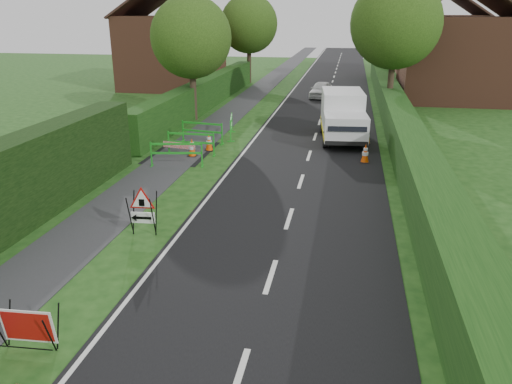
{
  "coord_description": "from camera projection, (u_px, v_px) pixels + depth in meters",
  "views": [
    {
      "loc": [
        4.03,
        -9.1,
        5.8
      ],
      "look_at": [
        1.68,
        3.55,
        1.14
      ],
      "focal_mm": 35.0,
      "sensor_mm": 36.0,
      "label": 1
    }
  ],
  "objects": [
    {
      "name": "ped_barrier_3",
      "position": [
        231.0,
        124.0,
        24.36
      ],
      "size": [
        0.76,
        2.09,
        1.0
      ],
      "rotation": [
        0.0,
        0.0,
        1.77
      ],
      "color": "#1A921E",
      "rests_on": "ground"
    },
    {
      "name": "triangle_sign",
      "position": [
        141.0,
        208.0,
        13.44
      ],
      "size": [
        0.87,
        0.87,
        1.18
      ],
      "rotation": [
        0.0,
        0.0,
        0.08
      ],
      "color": "black",
      "rests_on": "ground"
    },
    {
      "name": "works_van",
      "position": [
        343.0,
        115.0,
        23.68
      ],
      "size": [
        2.37,
        5.04,
        2.22
      ],
      "rotation": [
        0.0,
        0.0,
        0.1
      ],
      "color": "silver",
      "rests_on": "ground"
    },
    {
      "name": "traffic_cone_2",
      "position": [
        359.0,
        130.0,
        24.18
      ],
      "size": [
        0.38,
        0.38,
        0.79
      ],
      "color": "black",
      "rests_on": "ground"
    },
    {
      "name": "hedge_west_far",
      "position": [
        207.0,
        107.0,
        32.27
      ],
      "size": [
        1.0,
        24.0,
        1.8
      ],
      "primitive_type": "cube",
      "color": "#14380F",
      "rests_on": "ground"
    },
    {
      "name": "ped_barrier_1",
      "position": [
        191.0,
        141.0,
        21.23
      ],
      "size": [
        2.06,
        0.37,
        1.0
      ],
      "rotation": [
        0.0,
        0.0,
        0.01
      ],
      "color": "#1A921E",
      "rests_on": "ground"
    },
    {
      "name": "house_west",
      "position": [
        173.0,
        51.0,
        39.54
      ],
      "size": [
        7.5,
        7.4,
        7.88
      ],
      "color": "brown",
      "rests_on": "ground"
    },
    {
      "name": "tree_fw",
      "position": [
        249.0,
        24.0,
        41.65
      ],
      "size": [
        4.8,
        4.8,
        7.24
      ],
      "color": "#2D2116",
      "rests_on": "ground"
    },
    {
      "name": "ground",
      "position": [
        153.0,
        289.0,
        11.08
      ],
      "size": [
        120.0,
        120.0,
        0.0
      ],
      "primitive_type": "plane",
      "color": "#184112",
      "rests_on": "ground"
    },
    {
      "name": "traffic_cone_3",
      "position": [
        192.0,
        147.0,
        21.08
      ],
      "size": [
        0.38,
        0.38,
        0.79
      ],
      "color": "black",
      "rests_on": "ground"
    },
    {
      "name": "footpath",
      "position": [
        269.0,
        82.0,
        43.94
      ],
      "size": [
        2.0,
        90.0,
        0.02
      ],
      "primitive_type": "cube",
      "color": "#2D2D30",
      "rests_on": "ground"
    },
    {
      "name": "tree_fe",
      "position": [
        381.0,
        31.0,
        43.66
      ],
      "size": [
        4.2,
        4.2,
        6.33
      ],
      "color": "#2D2116",
      "rests_on": "ground"
    },
    {
      "name": "tree_ne",
      "position": [
        396.0,
        23.0,
        28.55
      ],
      "size": [
        5.2,
        5.2,
        7.79
      ],
      "color": "#2D2116",
      "rests_on": "ground"
    },
    {
      "name": "ped_barrier_0",
      "position": [
        176.0,
        151.0,
        19.63
      ],
      "size": [
        2.09,
        0.72,
        1.0
      ],
      "rotation": [
        0.0,
        0.0,
        0.18
      ],
      "color": "#1A921E",
      "rests_on": "ground"
    },
    {
      "name": "redwhite_plank",
      "position": [
        180.0,
        156.0,
        21.34
      ],
      "size": [
        1.49,
        0.26,
        0.25
      ],
      "primitive_type": "cube",
      "rotation": [
        0.0,
        0.0,
        -0.15
      ],
      "color": "red",
      "rests_on": "ground"
    },
    {
      "name": "red_rect_sign",
      "position": [
        28.0,
        327.0,
        8.92
      ],
      "size": [
        1.02,
        0.65,
        0.84
      ],
      "rotation": [
        0.0,
        0.0,
        0.06
      ],
      "color": "black",
      "rests_on": "ground"
    },
    {
      "name": "traffic_cone_4",
      "position": [
        209.0,
        142.0,
        21.97
      ],
      "size": [
        0.38,
        0.38,
        0.79
      ],
      "color": "black",
      "rests_on": "ground"
    },
    {
      "name": "hedge_east",
      "position": [
        397.0,
        136.0,
        24.75
      ],
      "size": [
        1.2,
        50.0,
        1.5
      ],
      "primitive_type": "cube",
      "color": "#14380F",
      "rests_on": "ground"
    },
    {
      "name": "house_east_a",
      "position": [
        455.0,
        57.0,
        34.08
      ],
      "size": [
        7.5,
        7.4,
        7.88
      ],
      "color": "brown",
      "rests_on": "ground"
    },
    {
      "name": "road_surface",
      "position": [
        332.0,
        83.0,
        43.0
      ],
      "size": [
        6.0,
        90.0,
        0.02
      ],
      "primitive_type": "cube",
      "color": "black",
      "rests_on": "ground"
    },
    {
      "name": "traffic_cone_0",
      "position": [
        365.0,
        153.0,
        20.22
      ],
      "size": [
        0.38,
        0.38,
        0.79
      ],
      "color": "black",
      "rests_on": "ground"
    },
    {
      "name": "hatchback_car",
      "position": [
        321.0,
        90.0,
        35.61
      ],
      "size": [
        1.67,
        3.39,
        1.11
      ],
      "primitive_type": "imported",
      "rotation": [
        0.0,
        0.0,
        -0.11
      ],
      "color": "white",
      "rests_on": "ground"
    },
    {
      "name": "traffic_cone_1",
      "position": [
        367.0,
        135.0,
        23.12
      ],
      "size": [
        0.38,
        0.38,
        0.79
      ],
      "color": "black",
      "rests_on": "ground"
    },
    {
      "name": "house_east_b",
      "position": [
        439.0,
        45.0,
        46.84
      ],
      "size": [
        7.5,
        7.4,
        7.88
      ],
      "color": "brown",
      "rests_on": "ground"
    },
    {
      "name": "tree_nw",
      "position": [
        191.0,
        38.0,
        26.98
      ],
      "size": [
        4.4,
        4.4,
        6.7
      ],
      "color": "#2D2116",
      "rests_on": "ground"
    },
    {
      "name": "ped_barrier_2",
      "position": [
        202.0,
        130.0,
        23.22
      ],
      "size": [
        2.09,
        0.66,
        1.0
      ],
      "rotation": [
        0.0,
        0.0,
        -0.15
      ],
      "color": "#1A921E",
      "rests_on": "ground"
    }
  ]
}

